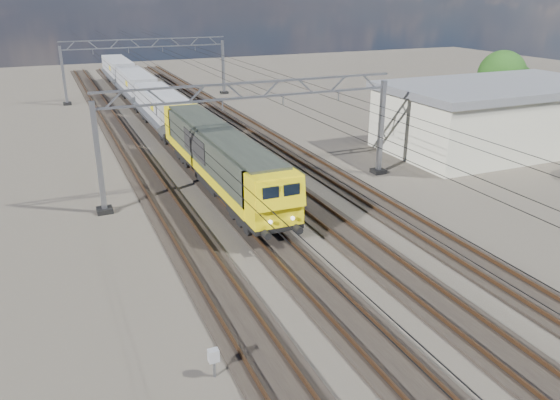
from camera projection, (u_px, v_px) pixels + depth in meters
name	position (u px, v px, depth m)	size (l,w,h in m)	color
ground	(279.00, 212.00, 32.36)	(160.00, 160.00, 0.00)	#2B2620
track_outer_west	(179.00, 227.00, 30.11)	(2.60, 140.00, 0.30)	black
track_loco	(247.00, 216.00, 31.59)	(2.60, 140.00, 0.30)	black
track_inner_east	(309.00, 206.00, 33.07)	(2.60, 140.00, 0.30)	black
track_outer_east	(366.00, 197.00, 34.55)	(2.60, 140.00, 0.30)	black
catenary_gantry_mid	(254.00, 133.00, 34.40)	(19.90, 0.90, 7.11)	gray
catenary_gantry_far	(147.00, 66.00, 65.27)	(19.90, 0.90, 7.11)	gray
overhead_wires	(233.00, 93.00, 37.17)	(12.03, 140.00, 0.53)	black
locomotive	(219.00, 155.00, 35.27)	(2.76, 21.10, 3.62)	black
hopper_wagon_lead	(162.00, 107.00, 50.48)	(3.38, 13.00, 3.25)	black
hopper_wagon_mid	(136.00, 85.00, 62.66)	(3.38, 13.00, 3.25)	black
hopper_wagon_third	(118.00, 70.00, 74.84)	(3.38, 13.00, 3.25)	black
trackside_cabinet	(214.00, 357.00, 18.21)	(0.36, 0.27, 1.08)	gray
industrial_shed	(496.00, 116.00, 44.68)	(18.60, 10.60, 5.40)	beige
tree_far	(506.00, 76.00, 53.84)	(5.17, 4.77, 6.96)	#332517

